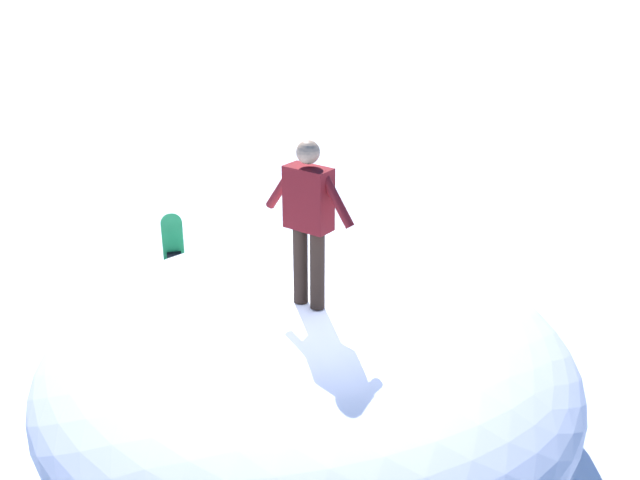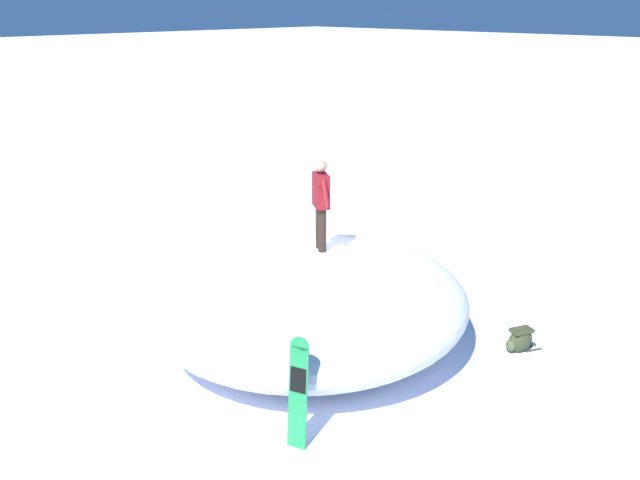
# 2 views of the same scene
# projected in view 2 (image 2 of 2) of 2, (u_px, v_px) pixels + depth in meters

# --- Properties ---
(ground) EXTENTS (240.00, 240.00, 0.00)m
(ground) POSITION_uv_depth(u_px,v_px,m) (331.00, 333.00, 12.73)
(ground) COLOR white
(snow_mound) EXTENTS (6.52, 6.35, 1.71)m
(snow_mound) POSITION_uv_depth(u_px,v_px,m) (310.00, 300.00, 12.10)
(snow_mound) COLOR white
(snow_mound) RESTS_ON ground
(snowboarder_standing) EXTENTS (0.60, 0.88, 1.62)m
(snowboarder_standing) POSITION_uv_depth(u_px,v_px,m) (321.00, 199.00, 11.76)
(snowboarder_standing) COLOR black
(snowboarder_standing) RESTS_ON snow_mound
(snowboard_primary_upright) EXTENTS (0.25, 0.32, 1.65)m
(snowboard_primary_upright) POSITION_uv_depth(u_px,v_px,m) (298.00, 391.00, 9.26)
(snowboard_primary_upright) COLOR #1E8C47
(snowboard_primary_upright) RESTS_ON ground
(backpack_near) EXTENTS (0.70, 0.47, 0.45)m
(backpack_near) POSITION_uv_depth(u_px,v_px,m) (520.00, 340.00, 11.99)
(backpack_near) COLOR #383D23
(backpack_near) RESTS_ON ground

